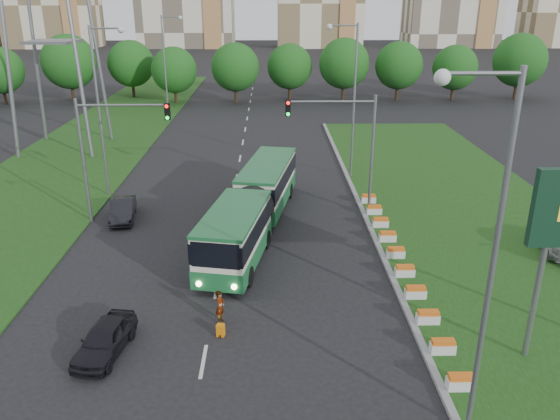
{
  "coord_description": "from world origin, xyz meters",
  "views": [
    {
      "loc": [
        -0.27,
        -24.3,
        13.58
      ],
      "look_at": [
        0.28,
        4.1,
        2.6
      ],
      "focal_mm": 35.0,
      "sensor_mm": 36.0,
      "label": 1
    }
  ],
  "objects_px": {
    "car_left_near": "(105,339)",
    "car_median": "(559,239)",
    "car_left_far": "(123,209)",
    "shopping_trolley": "(221,330)",
    "pedestrian": "(220,307)",
    "articulated_bus": "(252,205)",
    "traffic_mast_left": "(107,142)",
    "traffic_mast_median": "(348,137)"
  },
  "relations": [
    {
      "from": "pedestrian",
      "to": "car_left_near",
      "type": "bearing_deg",
      "value": 134.62
    },
    {
      "from": "shopping_trolley",
      "to": "pedestrian",
      "type": "bearing_deg",
      "value": 107.34
    },
    {
      "from": "traffic_mast_left",
      "to": "car_left_near",
      "type": "bearing_deg",
      "value": -76.96
    },
    {
      "from": "car_median",
      "to": "shopping_trolley",
      "type": "height_order",
      "value": "car_median"
    },
    {
      "from": "traffic_mast_left",
      "to": "shopping_trolley",
      "type": "distance_m",
      "value": 16.23
    },
    {
      "from": "traffic_mast_left",
      "to": "car_left_near",
      "type": "relative_size",
      "value": 2.08
    },
    {
      "from": "pedestrian",
      "to": "articulated_bus",
      "type": "bearing_deg",
      "value": 12.21
    },
    {
      "from": "traffic_mast_left",
      "to": "traffic_mast_median",
      "type": "bearing_deg",
      "value": 3.77
    },
    {
      "from": "car_left_far",
      "to": "shopping_trolley",
      "type": "relative_size",
      "value": 7.34
    },
    {
      "from": "traffic_mast_median",
      "to": "car_median",
      "type": "bearing_deg",
      "value": -28.89
    },
    {
      "from": "traffic_mast_median",
      "to": "car_left_far",
      "type": "height_order",
      "value": "traffic_mast_median"
    },
    {
      "from": "car_left_far",
      "to": "car_median",
      "type": "xyz_separation_m",
      "value": [
        26.13,
        -5.65,
        0.17
      ]
    },
    {
      "from": "car_left_far",
      "to": "car_median",
      "type": "bearing_deg",
      "value": -20.79
    },
    {
      "from": "car_left_near",
      "to": "shopping_trolley",
      "type": "xyz_separation_m",
      "value": [
        4.61,
        1.12,
        -0.38
      ]
    },
    {
      "from": "traffic_mast_left",
      "to": "pedestrian",
      "type": "xyz_separation_m",
      "value": [
        7.84,
        -12.12,
        -4.56
      ]
    },
    {
      "from": "traffic_mast_left",
      "to": "car_left_far",
      "type": "height_order",
      "value": "traffic_mast_left"
    },
    {
      "from": "car_left_near",
      "to": "car_median",
      "type": "xyz_separation_m",
      "value": [
        23.21,
        9.06,
        0.2
      ]
    },
    {
      "from": "articulated_bus",
      "to": "car_median",
      "type": "xyz_separation_m",
      "value": [
        17.55,
        -3.55,
        -0.87
      ]
    },
    {
      "from": "shopping_trolley",
      "to": "car_left_near",
      "type": "bearing_deg",
      "value": -153.89
    },
    {
      "from": "articulated_bus",
      "to": "car_left_far",
      "type": "bearing_deg",
      "value": 177.19
    },
    {
      "from": "shopping_trolley",
      "to": "car_median",
      "type": "bearing_deg",
      "value": 35.59
    },
    {
      "from": "traffic_mast_median",
      "to": "pedestrian",
      "type": "bearing_deg",
      "value": -119.14
    },
    {
      "from": "traffic_mast_left",
      "to": "car_median",
      "type": "bearing_deg",
      "value": -11.24
    },
    {
      "from": "traffic_mast_left",
      "to": "car_median",
      "type": "height_order",
      "value": "traffic_mast_left"
    },
    {
      "from": "car_left_near",
      "to": "shopping_trolley",
      "type": "relative_size",
      "value": 6.86
    },
    {
      "from": "car_left_near",
      "to": "traffic_mast_left",
      "type": "bearing_deg",
      "value": 112.37
    },
    {
      "from": "car_median",
      "to": "traffic_mast_median",
      "type": "bearing_deg",
      "value": -18.58
    },
    {
      "from": "car_left_near",
      "to": "car_median",
      "type": "relative_size",
      "value": 0.79
    },
    {
      "from": "shopping_trolley",
      "to": "traffic_mast_left",
      "type": "bearing_deg",
      "value": 133.43
    },
    {
      "from": "pedestrian",
      "to": "traffic_mast_left",
      "type": "bearing_deg",
      "value": 51.38
    },
    {
      "from": "car_median",
      "to": "pedestrian",
      "type": "distance_m",
      "value": 19.9
    },
    {
      "from": "pedestrian",
      "to": "car_median",
      "type": "bearing_deg",
      "value": -51.41
    },
    {
      "from": "car_left_near",
      "to": "traffic_mast_median",
      "type": "bearing_deg",
      "value": 61.68
    },
    {
      "from": "articulated_bus",
      "to": "traffic_mast_median",
      "type": "bearing_deg",
      "value": 34.8
    },
    {
      "from": "traffic_mast_median",
      "to": "car_median",
      "type": "relative_size",
      "value": 1.65
    },
    {
      "from": "articulated_bus",
      "to": "car_left_near",
      "type": "distance_m",
      "value": 13.86
    },
    {
      "from": "car_left_near",
      "to": "pedestrian",
      "type": "height_order",
      "value": "pedestrian"
    },
    {
      "from": "traffic_mast_left",
      "to": "shopping_trolley",
      "type": "relative_size",
      "value": 14.25
    },
    {
      "from": "articulated_bus",
      "to": "pedestrian",
      "type": "xyz_separation_m",
      "value": [
        -1.14,
        -10.39,
        -0.93
      ]
    },
    {
      "from": "car_left_near",
      "to": "car_left_far",
      "type": "bearing_deg",
      "value": 110.55
    },
    {
      "from": "traffic_mast_left",
      "to": "car_left_far",
      "type": "xyz_separation_m",
      "value": [
        0.4,
        0.37,
        -4.67
      ]
    },
    {
      "from": "traffic_mast_median",
      "to": "pedestrian",
      "type": "distance_m",
      "value": 15.7
    }
  ]
}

